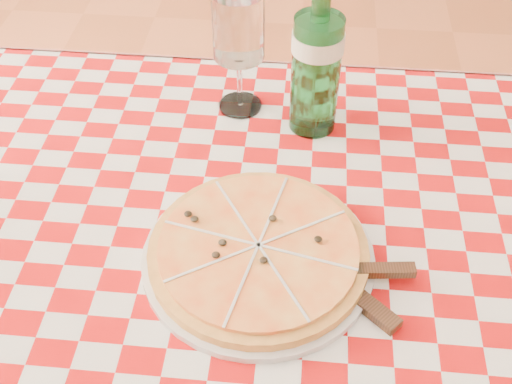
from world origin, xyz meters
TOP-DOWN VIEW (x-y plane):
  - dining_table at (0.00, 0.00)m, footprint 1.20×0.80m
  - tablecloth at (0.00, 0.00)m, footprint 1.30×0.90m
  - pizza_plate at (-0.01, -0.01)m, footprint 0.36×0.36m
  - water_bottle at (0.05, 0.28)m, footprint 0.09×0.09m
  - wine_glass at (-0.07, 0.32)m, footprint 0.10×0.10m
  - cutlery at (0.08, -0.03)m, footprint 0.30×0.27m

SIDE VIEW (x-z plane):
  - dining_table at x=0.00m, z-range 0.28..1.03m
  - tablecloth at x=0.00m, z-range 0.75..0.76m
  - cutlery at x=0.08m, z-range 0.76..0.79m
  - pizza_plate at x=-0.01m, z-range 0.76..0.80m
  - wine_glass at x=-0.07m, z-range 0.76..0.96m
  - water_bottle at x=0.05m, z-range 0.76..1.03m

